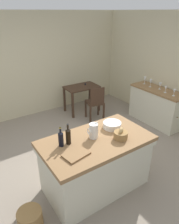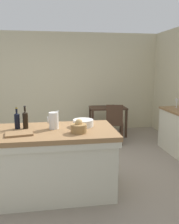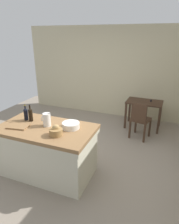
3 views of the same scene
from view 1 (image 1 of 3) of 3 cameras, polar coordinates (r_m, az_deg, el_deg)
ground_plane at (r=4.08m, az=-0.36°, el=-13.20°), size 6.76×6.76×0.00m
wall_back at (r=5.67m, az=-15.42°, el=12.03°), size 5.32×0.12×2.60m
island_table at (r=3.30m, az=1.77°, el=-13.46°), size 1.62×0.92×0.90m
side_cabinet at (r=5.44m, az=17.69°, el=1.54°), size 0.52×1.39×0.88m
writing_desk at (r=5.74m, az=-2.16°, el=5.91°), size 0.92×0.59×0.78m
wooden_chair at (r=5.26m, az=1.65°, el=2.71°), size 0.48×0.48×0.92m
pitcher at (r=3.03m, az=1.09°, el=-5.13°), size 0.17×0.13×0.27m
wash_bowl at (r=3.33m, az=6.19°, el=-3.55°), size 0.29×0.29×0.10m
bread_basket at (r=3.07m, az=8.54°, el=-6.14°), size 0.20×0.20×0.18m
cutting_board at (r=2.75m, az=-3.68°, el=-11.46°), size 0.36×0.28×0.02m
wine_bottle_dark at (r=2.91m, az=-5.84°, el=-6.49°), size 0.07×0.07×0.31m
wine_bottle_amber at (r=2.88m, az=-7.84°, el=-7.19°), size 0.07×0.07×0.29m
wine_glass_far_left at (r=4.96m, az=22.16°, el=5.25°), size 0.07×0.07×0.15m
wine_glass_left at (r=5.10m, az=20.12°, el=6.16°), size 0.07×0.07×0.16m
wine_glass_middle at (r=5.28m, az=18.77°, el=7.08°), size 0.07×0.07×0.16m
wine_glass_right at (r=5.38m, az=16.41°, el=7.93°), size 0.07×0.07×0.19m
wine_glass_far_right at (r=5.56m, az=14.89°, el=8.69°), size 0.07×0.07×0.19m
wicker_hamper at (r=3.15m, az=-15.90°, el=-26.33°), size 0.32×0.32×0.26m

